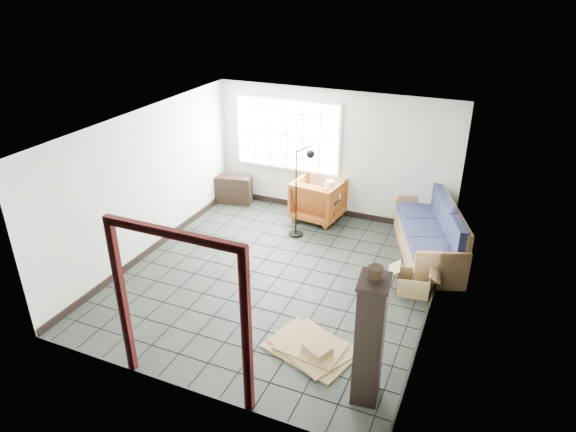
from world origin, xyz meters
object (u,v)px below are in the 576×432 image
at_px(futon_sofa, 432,237).
at_px(armchair, 319,197).
at_px(tall_shelf, 370,340).
at_px(side_table, 329,201).

xyz_separation_m(futon_sofa, armchair, (-2.39, 0.63, 0.11)).
relative_size(futon_sofa, armchair, 2.57).
relative_size(futon_sofa, tall_shelf, 1.47).
xyz_separation_m(futon_sofa, side_table, (-2.17, 0.63, 0.05)).
distance_m(futon_sofa, side_table, 2.26).
bearing_deg(armchair, side_table, -173.10).
bearing_deg(side_table, tall_shelf, -65.35).
bearing_deg(tall_shelf, armchair, 110.55).
height_order(armchair, tall_shelf, tall_shelf).
relative_size(futon_sofa, side_table, 4.78).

